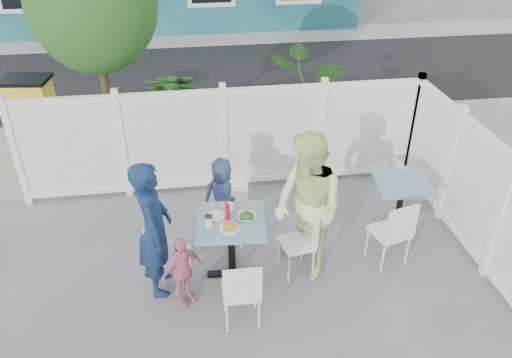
{
  "coord_description": "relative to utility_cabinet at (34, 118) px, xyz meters",
  "views": [
    {
      "loc": [
        -0.37,
        -4.1,
        4.13
      ],
      "look_at": [
        0.34,
        0.82,
        1.08
      ],
      "focal_mm": 35.0,
      "sensor_mm": 36.0,
      "label": 1
    }
  ],
  "objects": [
    {
      "name": "ground",
      "position": [
        2.96,
        -4.0,
        -0.64
      ],
      "size": [
        80.0,
        80.0,
        0.0
      ],
      "primitive_type": "plane",
      "color": "slate"
    },
    {
      "name": "near_sidewalk",
      "position": [
        2.96,
        -0.2,
        -0.63
      ],
      "size": [
        24.0,
        2.6,
        0.01
      ],
      "primitive_type": "cube",
      "color": "gray",
      "rests_on": "ground"
    },
    {
      "name": "street",
      "position": [
        2.96,
        3.5,
        -0.64
      ],
      "size": [
        24.0,
        5.0,
        0.01
      ],
      "primitive_type": "cube",
      "color": "black",
      "rests_on": "ground"
    },
    {
      "name": "far_sidewalk",
      "position": [
        2.96,
        6.6,
        -0.63
      ],
      "size": [
        24.0,
        1.6,
        0.01
      ],
      "primitive_type": "cube",
      "color": "gray",
      "rests_on": "ground"
    },
    {
      "name": "fence_back",
      "position": [
        3.06,
        -1.6,
        0.15
      ],
      "size": [
        5.86,
        0.08,
        1.6
      ],
      "color": "white",
      "rests_on": "ground"
    },
    {
      "name": "fence_right",
      "position": [
        5.96,
        -3.4,
        0.14
      ],
      "size": [
        0.08,
        3.66,
        1.6
      ],
      "rotation": [
        0.0,
        0.0,
        1.57
      ],
      "color": "white",
      "rests_on": "ground"
    },
    {
      "name": "tree",
      "position": [
        1.36,
        -0.7,
        1.95
      ],
      "size": [
        1.8,
        1.62,
        3.59
      ],
      "color": "#382316",
      "rests_on": "ground"
    },
    {
      "name": "utility_cabinet",
      "position": [
        0.0,
        0.0,
        0.0
      ],
      "size": [
        0.75,
        0.58,
        1.28
      ],
      "primitive_type": "cube",
      "rotation": [
        0.0,
        0.0,
        -0.13
      ],
      "color": "yellow",
      "rests_on": "ground"
    },
    {
      "name": "potted_shrub_a",
      "position": [
        2.42,
        -0.9,
        0.19
      ],
      "size": [
        1.06,
        1.06,
        1.67
      ],
      "primitive_type": "imported",
      "rotation": [
        0.0,
        0.0,
        3.0
      ],
      "color": "#1B4315",
      "rests_on": "ground"
    },
    {
      "name": "potted_shrub_b",
      "position": [
        4.7,
        -1.0,
        0.28
      ],
      "size": [
        2.17,
        2.12,
        1.83
      ],
      "primitive_type": "imported",
      "rotation": [
        0.0,
        0.0,
        3.77
      ],
      "color": "#1B4315",
      "rests_on": "ground"
    },
    {
      "name": "main_table",
      "position": [
        2.95,
        -3.58,
        -0.01
      ],
      "size": [
        0.83,
        0.83,
        0.81
      ],
      "rotation": [
        0.0,
        0.0,
        -0.08
      ],
      "color": "slate",
      "rests_on": "ground"
    },
    {
      "name": "spare_table",
      "position": [
        5.25,
        -2.97,
        -0.07
      ],
      "size": [
        0.78,
        0.78,
        0.73
      ],
      "rotation": [
        0.0,
        0.0,
        -0.13
      ],
      "color": "slate",
      "rests_on": "ground"
    },
    {
      "name": "chair_left",
      "position": [
        2.18,
        -3.56,
        -0.13
      ],
      "size": [
        0.51,
        0.51,
        0.87
      ],
      "rotation": [
        0.0,
        0.0,
        -1.98
      ],
      "color": "white",
      "rests_on": "ground"
    },
    {
      "name": "chair_right",
      "position": [
        3.79,
        -3.59,
        -0.15
      ],
      "size": [
        0.44,
        0.45,
        0.84
      ],
      "rotation": [
        0.0,
        0.0,
        1.76
      ],
      "color": "white",
      "rests_on": "ground"
    },
    {
      "name": "chair_back",
      "position": [
        3.02,
        -2.82,
        -0.1
      ],
      "size": [
        0.52,
        0.51,
        0.92
      ],
      "rotation": [
        0.0,
        0.0,
        2.85
      ],
      "color": "white",
      "rests_on": "ground"
    },
    {
      "name": "chair_near",
      "position": [
        2.98,
        -4.36,
        -0.14
      ],
      "size": [
        0.4,
        0.38,
        0.86
      ],
      "rotation": [
        0.0,
        0.0,
        -0.01
      ],
      "color": "white",
      "rests_on": "ground"
    },
    {
      "name": "chair_spare",
      "position": [
        4.89,
        -3.66,
        -0.11
      ],
      "size": [
        0.5,
        0.49,
        0.91
      ],
      "rotation": [
        0.0,
        0.0,
        0.26
      ],
      "color": "white",
      "rests_on": "ground"
    },
    {
      "name": "man",
      "position": [
        2.11,
        -3.65,
        0.19
      ],
      "size": [
        0.41,
        0.61,
        1.65
      ],
      "primitive_type": "imported",
      "rotation": [
        0.0,
        0.0,
        1.6
      ],
      "color": "#112448",
      "rests_on": "ground"
    },
    {
      "name": "woman",
      "position": [
        3.83,
        -3.6,
        0.27
      ],
      "size": [
        0.97,
        1.07,
        1.81
      ],
      "primitive_type": "imported",
      "rotation": [
        0.0,
        0.0,
        -1.18
      ],
      "color": "#E6E94C",
      "rests_on": "ground"
    },
    {
      "name": "boy",
      "position": [
        2.93,
        -2.66,
        -0.1
      ],
      "size": [
        0.58,
        0.44,
        1.07
      ],
      "primitive_type": "imported",
      "rotation": [
        0.0,
        0.0,
        3.35
      ],
      "color": "navy",
      "rests_on": "ground"
    },
    {
      "name": "toddler",
      "position": [
        2.37,
        -3.93,
        -0.2
      ],
      "size": [
        0.55,
        0.47,
        0.88
      ],
      "primitive_type": "imported",
      "rotation": [
        0.0,
        0.0,
        0.61
      ],
      "color": "pink",
      "rests_on": "ground"
    },
    {
      "name": "plate_main",
      "position": [
        2.93,
        -3.73,
        0.18
      ],
      "size": [
        0.22,
        0.22,
        0.01
      ],
      "primitive_type": "cylinder",
      "color": "white",
      "rests_on": "main_table"
    },
    {
      "name": "plate_side",
      "position": [
        2.8,
        -3.48,
        0.18
      ],
      "size": [
        0.21,
        0.21,
        0.01
      ],
      "primitive_type": "cylinder",
      "color": "white",
      "rests_on": "main_table"
    },
    {
      "name": "salad_bowl",
      "position": [
        3.13,
        -3.58,
        0.2
      ],
      "size": [
        0.22,
        0.22,
        0.05
      ],
      "primitive_type": "imported",
      "color": "white",
      "rests_on": "main_table"
    },
    {
      "name": "coffee_cup_a",
      "position": [
        2.71,
        -3.66,
        0.24
      ],
      "size": [
        0.09,
        0.09,
        0.13
      ],
      "primitive_type": "cylinder",
      "color": "beige",
      "rests_on": "main_table"
    },
    {
      "name": "coffee_cup_b",
      "position": [
        2.99,
        -3.36,
        0.24
      ],
      "size": [
        0.08,
        0.08,
        0.13
      ],
      "primitive_type": "cylinder",
      "color": "beige",
      "rests_on": "main_table"
    },
    {
      "name": "ketchup_bottle",
      "position": [
        2.92,
        -3.55,
        0.27
      ],
      "size": [
        0.06,
        0.06,
        0.19
      ],
      "primitive_type": "cylinder",
      "color": "red",
      "rests_on": "main_table"
    },
    {
      "name": "salt_shaker",
      "position": [
        2.9,
        -3.36,
        0.21
      ],
      "size": [
        0.03,
        0.03,
        0.07
      ],
      "primitive_type": "cylinder",
      "color": "white",
      "rests_on": "main_table"
    },
    {
      "name": "pepper_shaker",
      "position": [
        2.91,
        -3.34,
        0.21
      ],
      "size": [
        0.03,
        0.03,
        0.07
      ],
      "primitive_type": "cylinder",
      "color": "black",
      "rests_on": "main_table"
    }
  ]
}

